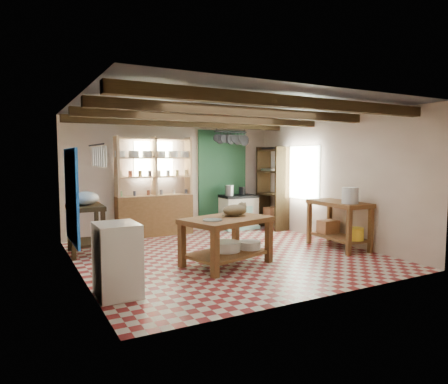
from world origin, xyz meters
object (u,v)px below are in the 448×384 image
white_cabinet (117,260)px  stove (238,212)px  right_counter (338,225)px  cat (235,210)px  prep_table (86,229)px  work_table (226,241)px

white_cabinet → stove: bearing=41.8°
white_cabinet → right_counter: bearing=8.4°
cat → right_counter: bearing=-27.8°
prep_table → cat: bearing=-37.2°
right_counter → cat: size_ratio=3.00×
white_cabinet → cat: 2.30m
prep_table → white_cabinet: size_ratio=0.96×
prep_table → white_cabinet: (-0.02, -2.48, 0.02)m
stove → white_cabinet: size_ratio=0.92×
prep_table → right_counter: size_ratio=0.71×
stove → white_cabinet: 5.03m
work_table → prep_table: 2.65m
prep_table → right_counter: 4.74m
right_counter → cat: cat is taller
prep_table → work_table: bearing=-42.3°
stove → white_cabinet: white_cabinet is taller
prep_table → cat: cat is taller
stove → cat: bearing=-119.6°
stove → prep_table: (-3.72, -0.88, 0.03)m
prep_table → cat: 2.77m
prep_table → white_cabinet: white_cabinet is taller
work_table → white_cabinet: 2.01m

